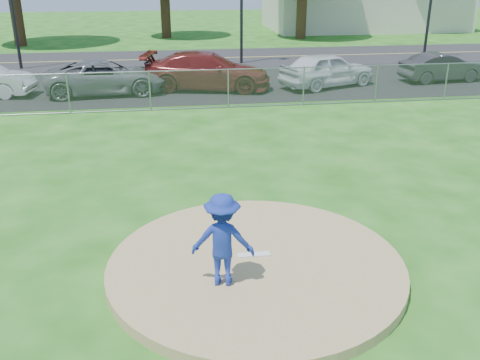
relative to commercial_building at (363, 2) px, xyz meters
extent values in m
plane|color=#1A5913|center=(-16.00, -28.00, -2.16)|extent=(120.00, 120.00, 0.00)
cylinder|color=tan|center=(-16.00, -38.00, -2.06)|extent=(5.40, 5.40, 0.20)
cube|color=white|center=(-16.00, -37.80, -1.94)|extent=(0.60, 0.15, 0.04)
cube|color=gray|center=(-16.00, -26.00, -1.41)|extent=(40.00, 0.06, 1.50)
cube|color=black|center=(-16.00, -21.50, -2.15)|extent=(50.00, 8.00, 0.01)
cube|color=#242426|center=(-16.00, -14.00, -2.16)|extent=(60.00, 7.00, 0.01)
cube|color=beige|center=(0.00, 0.00, -0.16)|extent=(16.00, 9.00, 4.00)
cylinder|color=#361E13|center=(-27.00, -7.00, 0.29)|extent=(0.78, 0.78, 4.90)
cylinder|color=#331D12|center=(-17.00, -4.00, -0.23)|extent=(0.72, 0.72, 3.85)
cylinder|color=#382414|center=(-7.00, -6.00, 0.12)|extent=(0.76, 0.76, 4.55)
cylinder|color=#342313|center=(4.00, -3.00, -0.06)|extent=(0.74, 0.74, 4.20)
cylinder|color=black|center=(-25.00, -16.00, 0.64)|extent=(0.16, 0.16, 5.60)
cylinder|color=black|center=(-13.00, -16.00, 0.64)|extent=(0.16, 0.16, 5.60)
cylinder|color=black|center=(-2.00, -16.00, 0.64)|extent=(0.16, 0.16, 5.60)
imported|color=#1B3099|center=(-16.67, -38.59, -1.15)|extent=(1.15, 0.81, 1.63)
cone|color=#EB600C|center=(-22.27, -22.58, -1.78)|extent=(0.38, 0.38, 0.75)
imported|color=slate|center=(-19.91, -22.83, -1.44)|extent=(5.29, 2.76, 1.42)
imported|color=maroon|center=(-15.52, -22.58, -1.33)|extent=(5.99, 3.48, 1.63)
imported|color=silver|center=(-10.07, -22.79, -1.37)|extent=(4.90, 3.42, 1.55)
imported|color=#2A292C|center=(-4.27, -22.40, -1.50)|extent=(4.09, 1.76, 1.31)
camera|label=1|loc=(-17.51, -46.34, 3.07)|focal=40.00mm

